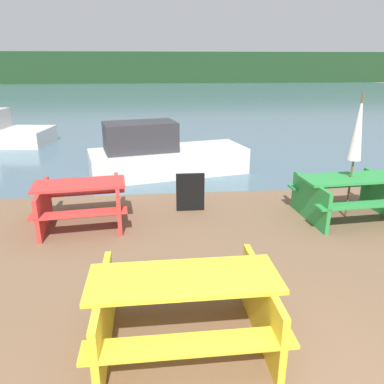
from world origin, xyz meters
The scene contains 8 objects.
water centered at (0.00, 31.01, 0.00)m, with size 60.00×50.00×0.00m.
far_treeline centered at (0.00, 51.01, 2.00)m, with size 80.00×1.60×4.00m.
picnic_table_yellow centered at (-0.43, 1.30, 0.49)m, with size 1.91×1.41×0.80m.
picnic_table_green centered at (2.88, 4.38, 0.48)m, with size 1.92×1.52×0.79m.
picnic_table_red centered at (-2.04, 4.52, 0.46)m, with size 1.72×1.55×0.78m.
umbrella_white centered at (2.88, 4.38, 1.68)m, with size 0.25×0.25×2.29m.
boat centered at (-0.54, 7.57, 0.50)m, with size 4.21×2.28×1.38m.
signboard centered at (-0.04, 5.00, 0.38)m, with size 0.55×0.08×0.75m.
Camera 1 is at (-0.66, -1.89, 2.80)m, focal length 35.00 mm.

